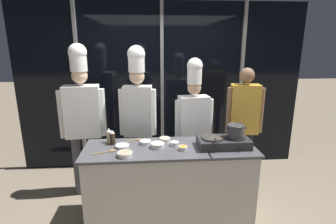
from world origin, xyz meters
name	(u,v)px	position (x,y,z in m)	size (l,w,h in m)	color
ground_plane	(170,217)	(0.00, 0.00, 0.00)	(24.00, 24.00, 0.00)	#7F705B
window_wall_back	(162,88)	(0.00, 1.49, 1.35)	(4.64, 0.09, 2.70)	black
demo_counter	(170,183)	(0.00, 0.00, 0.46)	(1.95, 0.66, 0.92)	beige
portable_stove	(223,142)	(0.61, -0.04, 0.97)	(0.58, 0.33, 0.12)	#28282B
frying_pan	(212,136)	(0.48, -0.04, 1.05)	(0.24, 0.42, 0.04)	#38332D
stock_pot	(236,131)	(0.74, -0.04, 1.11)	(0.22, 0.20, 0.15)	#333335
squeeze_bottle_soy	(112,138)	(-0.66, 0.14, 1.00)	(0.06, 0.06, 0.18)	#332319
squeeze_bottle_oil	(109,136)	(-0.71, 0.20, 1.00)	(0.06, 0.06, 0.18)	beige
prep_bowl_noodles	(175,143)	(0.06, 0.04, 0.95)	(0.10, 0.10, 0.05)	silver
prep_bowl_rice	(122,146)	(-0.54, 0.03, 0.94)	(0.16, 0.16, 0.03)	silver
prep_bowl_ginger	(165,140)	(-0.04, 0.16, 0.95)	(0.13, 0.13, 0.06)	silver
prep_bowl_carrots	(183,148)	(0.14, -0.09, 0.94)	(0.10, 0.10, 0.05)	silver
prep_bowl_mushrooms	(125,154)	(-0.49, -0.21, 0.95)	(0.16, 0.16, 0.05)	silver
prep_bowl_bean_sprouts	(145,142)	(-0.28, 0.13, 0.94)	(0.14, 0.14, 0.04)	silver
prep_bowl_chicken	(158,145)	(-0.14, 0.00, 0.95)	(0.16, 0.16, 0.06)	silver
serving_spoon_slotted	(136,140)	(-0.39, 0.25, 0.93)	(0.20, 0.14, 0.02)	olive
serving_spoon_solid	(109,151)	(-0.67, -0.08, 0.93)	(0.25, 0.14, 0.02)	olive
chef_head	(82,111)	(-1.10, 0.65, 1.20)	(0.60, 0.28, 2.07)	#4C4C51
chef_sous	(138,107)	(-0.37, 0.66, 1.24)	(0.50, 0.23, 2.04)	#232326
chef_line	(193,117)	(0.38, 0.62, 1.09)	(0.53, 0.26, 1.89)	#232326
person_guest	(244,117)	(1.09, 0.62, 1.08)	(0.50, 0.24, 1.75)	#232326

